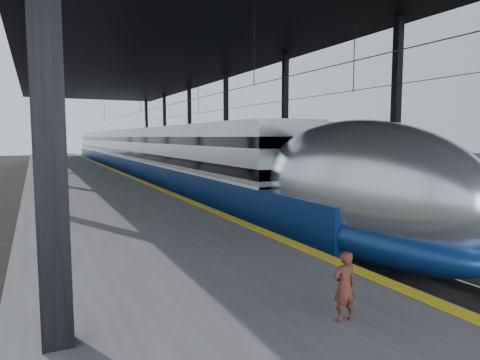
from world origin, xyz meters
TOP-DOWN VIEW (x-y plane):
  - ground at (0.00, 0.00)m, footprint 160.00×160.00m
  - platform at (-3.50, 20.00)m, footprint 6.00×80.00m
  - yellow_strip at (-0.70, 20.00)m, footprint 0.30×80.00m
  - rails at (4.50, 20.00)m, footprint 6.52×80.00m
  - canopy at (1.90, 20.00)m, footprint 18.00×75.00m
  - tgv_train at (2.00, 26.46)m, footprint 2.83×65.20m
  - second_train at (7.00, 35.47)m, footprint 3.07×56.05m
  - child at (-2.34, -5.94)m, footprint 0.36×0.25m

SIDE VIEW (x-z plane):
  - ground at x=0.00m, z-range 0.00..0.00m
  - rails at x=4.50m, z-range 0.00..0.16m
  - platform at x=-3.50m, z-range 0.00..1.00m
  - yellow_strip at x=-0.70m, z-range 1.00..1.01m
  - child at x=-2.34m, z-range 1.00..1.95m
  - tgv_train at x=2.00m, z-range -0.13..3.92m
  - second_train at x=7.00m, z-range 0.03..4.26m
  - canopy at x=1.90m, z-range 4.38..13.85m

